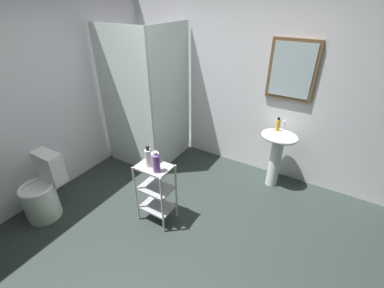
{
  "coord_description": "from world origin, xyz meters",
  "views": [
    {
      "loc": [
        1.19,
        -1.52,
        2.3
      ],
      "look_at": [
        -0.13,
        0.69,
        0.82
      ],
      "focal_mm": 24.42,
      "sensor_mm": 36.0,
      "label": 1
    }
  ],
  "objects_px": {
    "conditioner_bottle_purple": "(156,163)",
    "lotion_bottle_white": "(148,157)",
    "hand_soap_bottle": "(278,125)",
    "rinse_cup": "(155,158)",
    "shower_stall": "(151,131)",
    "storage_cart": "(156,189)",
    "pedestal_sink": "(277,148)",
    "toilet": "(43,192)"
  },
  "relations": [
    {
      "from": "conditioner_bottle_purple",
      "to": "lotion_bottle_white",
      "type": "xyz_separation_m",
      "value": [
        -0.13,
        0.03,
        0.0
      ]
    },
    {
      "from": "hand_soap_bottle",
      "to": "rinse_cup",
      "type": "height_order",
      "value": "hand_soap_bottle"
    },
    {
      "from": "shower_stall",
      "to": "storage_cart",
      "type": "relative_size",
      "value": 2.7
    },
    {
      "from": "pedestal_sink",
      "to": "rinse_cup",
      "type": "height_order",
      "value": "rinse_cup"
    },
    {
      "from": "pedestal_sink",
      "to": "toilet",
      "type": "xyz_separation_m",
      "value": [
        -2.13,
        -1.93,
        -0.26
      ]
    },
    {
      "from": "hand_soap_bottle",
      "to": "lotion_bottle_white",
      "type": "xyz_separation_m",
      "value": [
        -0.95,
        -1.36,
        -0.04
      ]
    },
    {
      "from": "toilet",
      "to": "conditioner_bottle_purple",
      "type": "relative_size",
      "value": 3.28
    },
    {
      "from": "toilet",
      "to": "lotion_bottle_white",
      "type": "bearing_deg",
      "value": 27.49
    },
    {
      "from": "shower_stall",
      "to": "rinse_cup",
      "type": "height_order",
      "value": "shower_stall"
    },
    {
      "from": "shower_stall",
      "to": "conditioner_bottle_purple",
      "type": "height_order",
      "value": "shower_stall"
    },
    {
      "from": "toilet",
      "to": "hand_soap_bottle",
      "type": "bearing_deg",
      "value": 43.11
    },
    {
      "from": "toilet",
      "to": "rinse_cup",
      "type": "relative_size",
      "value": 7.09
    },
    {
      "from": "pedestal_sink",
      "to": "lotion_bottle_white",
      "type": "xyz_separation_m",
      "value": [
        -1.0,
        -1.34,
        0.27
      ]
    },
    {
      "from": "storage_cart",
      "to": "hand_soap_bottle",
      "type": "height_order",
      "value": "hand_soap_bottle"
    },
    {
      "from": "hand_soap_bottle",
      "to": "storage_cart",
      "type": "bearing_deg",
      "value": -123.88
    },
    {
      "from": "pedestal_sink",
      "to": "conditioner_bottle_purple",
      "type": "bearing_deg",
      "value": -122.35
    },
    {
      "from": "shower_stall",
      "to": "conditioner_bottle_purple",
      "type": "distance_m",
      "value": 1.51
    },
    {
      "from": "storage_cart",
      "to": "hand_soap_bottle",
      "type": "relative_size",
      "value": 4.16
    },
    {
      "from": "rinse_cup",
      "to": "pedestal_sink",
      "type": "bearing_deg",
      "value": 51.58
    },
    {
      "from": "conditioner_bottle_purple",
      "to": "hand_soap_bottle",
      "type": "bearing_deg",
      "value": 59.48
    },
    {
      "from": "hand_soap_bottle",
      "to": "lotion_bottle_white",
      "type": "height_order",
      "value": "hand_soap_bottle"
    },
    {
      "from": "toilet",
      "to": "storage_cart",
      "type": "bearing_deg",
      "value": 27.2
    },
    {
      "from": "hand_soap_bottle",
      "to": "lotion_bottle_white",
      "type": "distance_m",
      "value": 1.66
    },
    {
      "from": "toilet",
      "to": "hand_soap_bottle",
      "type": "distance_m",
      "value": 2.9
    },
    {
      "from": "pedestal_sink",
      "to": "rinse_cup",
      "type": "distance_m",
      "value": 1.61
    },
    {
      "from": "lotion_bottle_white",
      "to": "rinse_cup",
      "type": "relative_size",
      "value": 2.28
    },
    {
      "from": "storage_cart",
      "to": "shower_stall",
      "type": "bearing_deg",
      "value": 131.25
    },
    {
      "from": "pedestal_sink",
      "to": "toilet",
      "type": "height_order",
      "value": "pedestal_sink"
    },
    {
      "from": "pedestal_sink",
      "to": "rinse_cup",
      "type": "bearing_deg",
      "value": -128.42
    },
    {
      "from": "storage_cart",
      "to": "lotion_bottle_white",
      "type": "distance_m",
      "value": 0.41
    },
    {
      "from": "storage_cart",
      "to": "conditioner_bottle_purple",
      "type": "height_order",
      "value": "conditioner_bottle_purple"
    },
    {
      "from": "shower_stall",
      "to": "rinse_cup",
      "type": "distance_m",
      "value": 1.33
    },
    {
      "from": "hand_soap_bottle",
      "to": "shower_stall",
      "type": "bearing_deg",
      "value": -170.2
    },
    {
      "from": "shower_stall",
      "to": "toilet",
      "type": "bearing_deg",
      "value": -99.58
    },
    {
      "from": "conditioner_bottle_purple",
      "to": "toilet",
      "type": "bearing_deg",
      "value": -156.2
    },
    {
      "from": "shower_stall",
      "to": "storage_cart",
      "type": "bearing_deg",
      "value": -48.75
    },
    {
      "from": "hand_soap_bottle",
      "to": "rinse_cup",
      "type": "xyz_separation_m",
      "value": [
        -0.94,
        -1.26,
        -0.09
      ]
    },
    {
      "from": "shower_stall",
      "to": "lotion_bottle_white",
      "type": "xyz_separation_m",
      "value": [
        0.85,
        -1.05,
        0.38
      ]
    },
    {
      "from": "conditioner_bottle_purple",
      "to": "lotion_bottle_white",
      "type": "height_order",
      "value": "lotion_bottle_white"
    },
    {
      "from": "pedestal_sink",
      "to": "storage_cart",
      "type": "xyz_separation_m",
      "value": [
        -0.95,
        -1.33,
        -0.14
      ]
    },
    {
      "from": "toilet",
      "to": "rinse_cup",
      "type": "xyz_separation_m",
      "value": [
        1.14,
        0.68,
        0.48
      ]
    },
    {
      "from": "shower_stall",
      "to": "hand_soap_bottle",
      "type": "bearing_deg",
      "value": 9.8
    }
  ]
}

